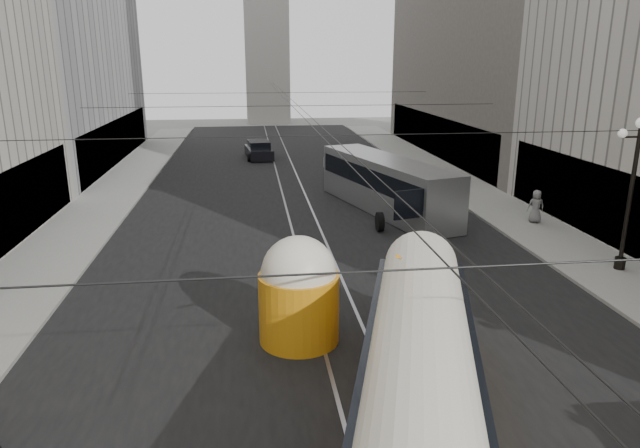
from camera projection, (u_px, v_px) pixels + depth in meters
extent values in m
cube|color=black|center=(296.00, 200.00, 36.61)|extent=(20.00, 85.00, 0.02)
cube|color=gray|center=(115.00, 192.00, 38.50)|extent=(4.00, 72.00, 0.15)
cube|color=gray|center=(456.00, 183.00, 41.34)|extent=(4.00, 72.00, 0.15)
cube|color=gray|center=(284.00, 200.00, 36.52)|extent=(0.12, 85.00, 0.04)
cube|color=gray|center=(307.00, 200.00, 36.69)|extent=(0.12, 85.00, 0.04)
cube|color=black|center=(7.00, 211.00, 26.28)|extent=(0.10, 18.00, 3.60)
cube|color=black|center=(118.00, 140.00, 49.15)|extent=(0.10, 25.20, 3.60)
cube|color=black|center=(601.00, 203.00, 27.71)|extent=(0.10, 18.00, 3.60)
cube|color=black|center=(433.00, 135.00, 52.49)|extent=(0.10, 28.80, 3.60)
cube|color=#B2AFA8|center=(266.00, 34.00, 78.52)|extent=(6.00, 6.00, 24.00)
cylinder|color=black|center=(630.00, 200.00, 23.40)|extent=(0.18, 0.18, 6.00)
cylinder|color=black|center=(620.00, 263.00, 24.17)|extent=(0.44, 0.44, 0.50)
cylinder|color=black|center=(640.00, 137.00, 22.68)|extent=(1.60, 0.08, 0.08)
sphere|color=white|center=(623.00, 133.00, 22.55)|extent=(0.36, 0.36, 0.36)
cylinder|color=black|center=(464.00, 267.00, 7.77)|extent=(25.00, 0.03, 0.03)
cylinder|color=black|center=(326.00, 136.00, 21.11)|extent=(25.00, 0.03, 0.03)
cylinder|color=black|center=(295.00, 106.00, 34.46)|extent=(25.00, 0.03, 0.03)
cylinder|color=black|center=(282.00, 93.00, 47.80)|extent=(25.00, 0.03, 0.03)
cylinder|color=black|center=(290.00, 104.00, 38.32)|extent=(0.03, 72.00, 0.03)
cylinder|color=black|center=(296.00, 104.00, 38.37)|extent=(0.03, 72.00, 0.03)
cube|color=orange|center=(417.00, 434.00, 12.17)|extent=(6.42, 13.92, 1.67)
cube|color=black|center=(420.00, 389.00, 11.87)|extent=(6.38, 13.73, 0.84)
cylinder|color=silver|center=(420.00, 377.00, 11.78)|extent=(6.08, 13.64, 2.26)
cylinder|color=orange|center=(299.00, 308.00, 18.10)|extent=(2.56, 2.56, 2.26)
sphere|color=silver|center=(299.00, 273.00, 17.77)|extent=(2.36, 2.36, 2.36)
cube|color=gray|center=(386.00, 185.00, 33.67)|extent=(5.90, 12.53, 3.08)
cube|color=black|center=(386.00, 176.00, 33.53)|extent=(5.80, 12.12, 1.13)
cube|color=black|center=(415.00, 204.00, 27.75)|extent=(2.29, 0.76, 1.44)
cylinder|color=black|center=(380.00, 222.00, 29.89)|extent=(0.30, 1.03, 1.03)
cylinder|color=black|center=(427.00, 220.00, 30.19)|extent=(0.30, 1.03, 1.03)
cylinder|color=black|center=(352.00, 188.00, 37.75)|extent=(0.30, 1.03, 1.03)
cylinder|color=black|center=(390.00, 187.00, 38.05)|extent=(0.30, 1.03, 1.03)
cube|color=silver|center=(346.00, 166.00, 45.71)|extent=(3.21, 4.90, 0.81)
cube|color=black|center=(346.00, 159.00, 45.55)|extent=(2.35, 2.89, 0.76)
cylinder|color=black|center=(339.00, 172.00, 44.18)|extent=(0.22, 0.65, 0.65)
cylinder|color=black|center=(360.00, 171.00, 44.38)|extent=(0.22, 0.65, 0.65)
cylinder|color=black|center=(333.00, 165.00, 47.13)|extent=(0.22, 0.65, 0.65)
cylinder|color=black|center=(353.00, 164.00, 47.33)|extent=(0.22, 0.65, 0.65)
cube|color=black|center=(259.00, 152.00, 51.90)|extent=(2.62, 5.23, 0.89)
cube|color=black|center=(259.00, 145.00, 51.72)|extent=(2.12, 2.95, 0.84)
cylinder|color=black|center=(249.00, 158.00, 50.21)|extent=(0.22, 0.72, 0.72)
cylinder|color=black|center=(270.00, 157.00, 50.43)|extent=(0.22, 0.72, 0.72)
cylinder|color=black|center=(249.00, 152.00, 53.47)|extent=(0.22, 0.72, 0.72)
cylinder|color=black|center=(268.00, 151.00, 53.69)|extent=(0.22, 0.72, 0.72)
imported|color=slate|center=(536.00, 206.00, 30.87)|extent=(0.97, 0.71, 1.80)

